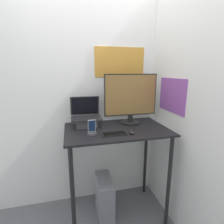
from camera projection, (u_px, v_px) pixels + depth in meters
wall_back at (108, 100)px, 2.18m from camera, size 6.00×0.06×2.60m
wall_side_right at (191, 110)px, 1.60m from camera, size 0.06×6.00×2.60m
desk at (116, 144)px, 1.87m from camera, size 1.06×0.67×1.07m
laptop at (86, 119)px, 1.89m from camera, size 0.32×0.26×0.31m
monitor at (131, 100)px, 1.95m from camera, size 0.60×0.22×0.56m
keyboard at (114, 134)px, 1.65m from camera, size 0.24×0.10×0.02m
mouse at (132, 132)px, 1.67m from camera, size 0.04×0.07×0.03m
cell_phone at (92, 131)px, 1.65m from camera, size 0.09×0.09×0.14m
computer_tower at (104, 198)px, 1.98m from camera, size 0.16×0.37×0.49m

